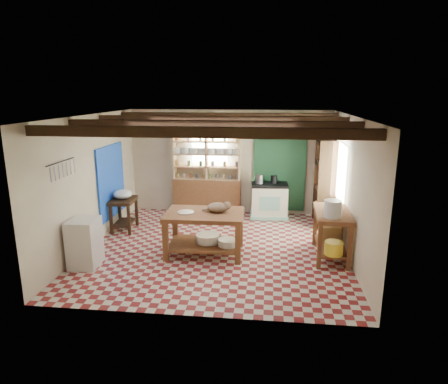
# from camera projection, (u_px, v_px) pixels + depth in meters

# --- Properties ---
(floor) EXTENTS (5.00, 5.00, 0.02)m
(floor) POSITION_uv_depth(u_px,v_px,m) (217.00, 248.00, 7.95)
(floor) COLOR maroon
(floor) RESTS_ON ground
(ceiling) EXTENTS (5.00, 5.00, 0.02)m
(ceiling) POSITION_uv_depth(u_px,v_px,m) (216.00, 116.00, 7.32)
(ceiling) COLOR #414045
(ceiling) RESTS_ON wall_back
(wall_back) EXTENTS (5.00, 0.04, 2.60)m
(wall_back) POSITION_uv_depth(u_px,v_px,m) (229.00, 162.00, 10.04)
(wall_back) COLOR beige
(wall_back) RESTS_ON floor
(wall_front) EXTENTS (5.00, 0.04, 2.60)m
(wall_front) POSITION_uv_depth(u_px,v_px,m) (191.00, 227.00, 5.23)
(wall_front) COLOR beige
(wall_front) RESTS_ON floor
(wall_left) EXTENTS (0.04, 5.00, 2.60)m
(wall_left) POSITION_uv_depth(u_px,v_px,m) (92.00, 181.00, 7.91)
(wall_left) COLOR beige
(wall_left) RESTS_ON floor
(wall_right) EXTENTS (0.04, 5.00, 2.60)m
(wall_right) POSITION_uv_depth(u_px,v_px,m) (351.00, 188.00, 7.36)
(wall_right) COLOR beige
(wall_right) RESTS_ON floor
(ceiling_beams) EXTENTS (5.00, 3.80, 0.15)m
(ceiling_beams) POSITION_uv_depth(u_px,v_px,m) (216.00, 122.00, 7.35)
(ceiling_beams) COLOR #331F12
(ceiling_beams) RESTS_ON ceiling
(blue_wall_patch) EXTENTS (0.04, 1.40, 1.60)m
(blue_wall_patch) POSITION_uv_depth(u_px,v_px,m) (111.00, 181.00, 8.82)
(blue_wall_patch) COLOR blue
(blue_wall_patch) RESTS_ON wall_left
(green_wall_patch) EXTENTS (1.30, 0.04, 2.30)m
(green_wall_patch) POSITION_uv_depth(u_px,v_px,m) (279.00, 165.00, 9.89)
(green_wall_patch) COLOR #1D482C
(green_wall_patch) RESTS_ON wall_back
(window_back) EXTENTS (0.90, 0.02, 0.80)m
(window_back) POSITION_uv_depth(u_px,v_px,m) (210.00, 146.00, 9.98)
(window_back) COLOR silver
(window_back) RESTS_ON wall_back
(window_right) EXTENTS (0.02, 1.30, 1.20)m
(window_right) POSITION_uv_depth(u_px,v_px,m) (341.00, 172.00, 8.30)
(window_right) COLOR silver
(window_right) RESTS_ON wall_right
(utensil_rail) EXTENTS (0.06, 0.90, 0.28)m
(utensil_rail) POSITION_uv_depth(u_px,v_px,m) (61.00, 169.00, 6.63)
(utensil_rail) COLOR black
(utensil_rail) RESTS_ON wall_left
(pot_rack) EXTENTS (0.86, 0.12, 0.36)m
(pot_rack) POSITION_uv_depth(u_px,v_px,m) (281.00, 129.00, 9.26)
(pot_rack) COLOR black
(pot_rack) RESTS_ON ceiling
(shelving_unit) EXTENTS (1.70, 0.34, 2.20)m
(shelving_unit) POSITION_uv_depth(u_px,v_px,m) (207.00, 171.00, 9.97)
(shelving_unit) COLOR tan
(shelving_unit) RESTS_ON floor
(tall_rack) EXTENTS (0.40, 0.86, 2.00)m
(tall_rack) POSITION_uv_depth(u_px,v_px,m) (325.00, 182.00, 9.19)
(tall_rack) COLOR #331F12
(tall_rack) RESTS_ON floor
(work_table) EXTENTS (1.48, 1.00, 0.83)m
(work_table) POSITION_uv_depth(u_px,v_px,m) (205.00, 233.00, 7.58)
(work_table) COLOR brown
(work_table) RESTS_ON floor
(stove) EXTENTS (0.91, 0.64, 0.86)m
(stove) POSITION_uv_depth(u_px,v_px,m) (269.00, 200.00, 9.81)
(stove) COLOR white
(stove) RESTS_ON floor
(prep_table) EXTENTS (0.54, 0.75, 0.73)m
(prep_table) POSITION_uv_depth(u_px,v_px,m) (124.00, 214.00, 8.92)
(prep_table) COLOR #331F12
(prep_table) RESTS_ON floor
(white_cabinet) EXTENTS (0.51, 0.60, 0.86)m
(white_cabinet) POSITION_uv_depth(u_px,v_px,m) (85.00, 243.00, 7.06)
(white_cabinet) COLOR silver
(white_cabinet) RESTS_ON floor
(right_counter) EXTENTS (0.67, 1.27, 0.89)m
(right_counter) POSITION_uv_depth(u_px,v_px,m) (331.00, 234.00, 7.42)
(right_counter) COLOR brown
(right_counter) RESTS_ON floor
(cat) EXTENTS (0.45, 0.38, 0.18)m
(cat) POSITION_uv_depth(u_px,v_px,m) (218.00, 207.00, 7.48)
(cat) COLOR #967357
(cat) RESTS_ON work_table
(steel_tray) EXTENTS (0.32, 0.32, 0.02)m
(steel_tray) POSITION_uv_depth(u_px,v_px,m) (185.00, 212.00, 7.46)
(steel_tray) COLOR #9E9FA5
(steel_tray) RESTS_ON work_table
(basin_large) EXTENTS (0.46, 0.46, 0.16)m
(basin_large) POSITION_uv_depth(u_px,v_px,m) (208.00, 238.00, 7.65)
(basin_large) COLOR silver
(basin_large) RESTS_ON work_table
(basin_small) EXTENTS (0.37, 0.37, 0.13)m
(basin_small) POSITION_uv_depth(u_px,v_px,m) (228.00, 242.00, 7.48)
(basin_small) COLOR silver
(basin_small) RESTS_ON work_table
(kettle_left) EXTENTS (0.20, 0.20, 0.22)m
(kettle_left) POSITION_uv_depth(u_px,v_px,m) (259.00, 179.00, 9.69)
(kettle_left) COLOR #9E9FA5
(kettle_left) RESTS_ON stove
(kettle_right) EXTENTS (0.17, 0.17, 0.20)m
(kettle_right) POSITION_uv_depth(u_px,v_px,m) (274.00, 180.00, 9.67)
(kettle_right) COLOR black
(kettle_right) RESTS_ON stove
(enamel_bowl) EXTENTS (0.44, 0.44, 0.21)m
(enamel_bowl) POSITION_uv_depth(u_px,v_px,m) (123.00, 194.00, 8.80)
(enamel_bowl) COLOR silver
(enamel_bowl) RESTS_ON prep_table
(white_bucket) EXTENTS (0.31, 0.31, 0.30)m
(white_bucket) POSITION_uv_depth(u_px,v_px,m) (333.00, 209.00, 6.95)
(white_bucket) COLOR silver
(white_bucket) RESTS_ON right_counter
(wicker_basket) EXTENTS (0.42, 0.34, 0.28)m
(wicker_basket) POSITION_uv_depth(u_px,v_px,m) (329.00, 232.00, 7.73)
(wicker_basket) COLOR olive
(wicker_basket) RESTS_ON right_counter
(yellow_tub) EXTENTS (0.33, 0.33, 0.24)m
(yellow_tub) POSITION_uv_depth(u_px,v_px,m) (334.00, 248.00, 7.02)
(yellow_tub) COLOR yellow
(yellow_tub) RESTS_ON right_counter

